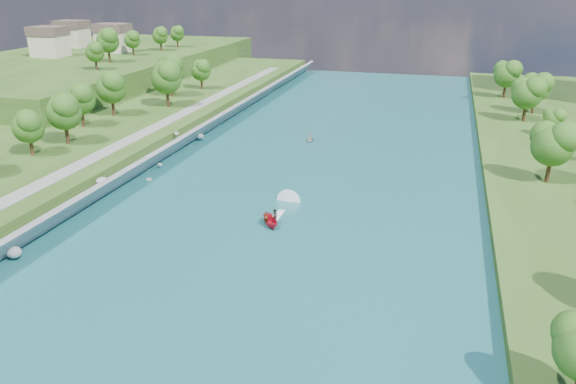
% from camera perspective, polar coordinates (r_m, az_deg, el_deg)
% --- Properties ---
extents(ground, '(260.00, 260.00, 0.00)m').
position_cam_1_polar(ground, '(63.82, -4.88, -7.54)').
color(ground, '#2D5119').
rests_on(ground, ground).
extents(river_water, '(55.00, 240.00, 0.10)m').
position_cam_1_polar(river_water, '(81.01, 0.01, -1.01)').
color(river_water, '#18565C').
rests_on(river_water, ground).
extents(ridge_west, '(60.00, 120.00, 9.00)m').
position_cam_1_polar(ridge_west, '(181.49, -19.44, 11.63)').
color(ridge_west, '#2D5119').
rests_on(ridge_west, ground).
extents(riprap_bank, '(4.10, 236.00, 4.05)m').
position_cam_1_polar(riprap_bank, '(89.59, -16.31, 1.50)').
color(riprap_bank, slate).
rests_on(riprap_bank, ground).
extents(riverside_path, '(3.00, 200.00, 0.10)m').
position_cam_1_polar(riverside_path, '(93.47, -19.58, 3.06)').
color(riverside_path, gray).
rests_on(riverside_path, berm_west).
extents(ridge_houses, '(29.50, 29.50, 8.40)m').
position_cam_1_polar(ridge_houses, '(188.05, -20.50, 14.51)').
color(ridge_houses, beige).
rests_on(ridge_houses, ridge_west).
extents(trees_east, '(18.09, 146.79, 11.26)m').
position_cam_1_polar(trees_east, '(101.20, 25.15, 5.37)').
color(trees_east, '#254F15').
rests_on(trees_east, berm_east).
extents(trees_ridge, '(10.48, 54.06, 10.63)m').
position_cam_1_polar(trees_ridge, '(169.92, -15.49, 14.57)').
color(trees_ridge, '#254F15').
rests_on(trees_ridge, ridge_west).
extents(motorboat, '(3.60, 18.72, 2.15)m').
position_cam_1_polar(motorboat, '(74.61, -1.38, -2.45)').
color(motorboat, red).
rests_on(motorboat, river_water).
extents(raft, '(2.52, 3.26, 1.47)m').
position_cam_1_polar(raft, '(111.35, 2.24, 5.37)').
color(raft, gray).
rests_on(raft, river_water).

